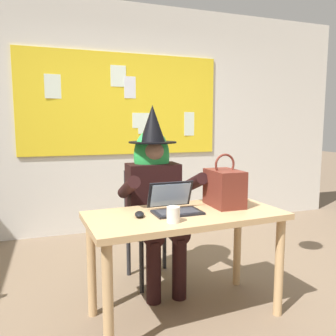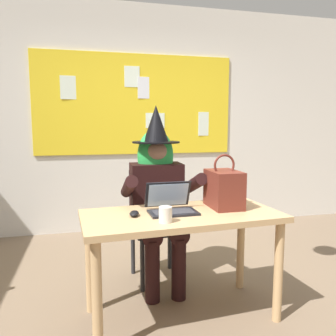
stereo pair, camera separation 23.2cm
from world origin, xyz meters
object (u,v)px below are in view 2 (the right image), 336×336
Objects in this scene: coffee_mug at (165,214)px; handbag at (224,189)px; chair_at_desk at (154,217)px; person_costumed at (158,186)px; computer_mouse at (134,214)px; desk_main at (182,228)px; laptop at (171,205)px.

handbag is at bearing 28.84° from coffee_mug.
chair_at_desk is 0.31m from person_costumed.
person_costumed is 0.61m from computer_mouse.
person_costumed is at bearing 95.37° from desk_main.
handbag is at bearing 40.73° from person_costumed.
person_costumed is (0.01, -0.12, 0.29)m from chair_at_desk.
desk_main is at bearing 49.72° from coffee_mug.
chair_at_desk is at bearing 123.45° from handbag.
handbag reaches higher than laptop.
chair_at_desk is at bearing 94.86° from desk_main.
person_costumed is 0.60m from handbag.
laptop is (-0.01, -0.50, -0.04)m from person_costumed.
coffee_mug is at bearing -34.61° from computer_mouse.
handbag is (0.39, -0.58, 0.34)m from chair_at_desk.
laptop is at bearing -174.70° from handbag.
coffee_mug is (-0.10, -0.85, 0.25)m from chair_at_desk.
laptop is at bearing -5.48° from chair_at_desk.
handbag is 0.56m from coffee_mug.
computer_mouse is 0.66m from handbag.
desk_main is 0.29m from coffee_mug.
chair_at_desk reaches higher than desk_main.
handbag is (0.33, 0.08, 0.24)m from desk_main.
chair_at_desk is 9.67× the size of coffee_mug.
person_costumed is 3.87× the size of handbag.
handbag reaches higher than computer_mouse.
chair_at_desk is at bearing -176.17° from person_costumed.
person_costumed is 0.50m from laptop.
chair_at_desk is 0.63× the size of person_costumed.
laptop is at bearing -0.11° from person_costumed.
laptop is (-0.06, 0.05, 0.15)m from desk_main.
computer_mouse is 0.28× the size of handbag.
handbag is (0.38, -0.46, 0.05)m from person_costumed.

